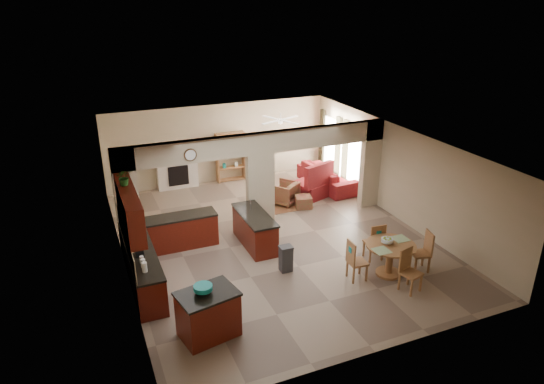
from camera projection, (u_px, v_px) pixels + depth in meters
name	position (u px, v px, depth m)	size (l,w,h in m)	color
floor	(274.00, 239.00, 13.51)	(10.00, 10.00, 0.00)	#836E5B
ceiling	(274.00, 142.00, 12.45)	(10.00, 10.00, 0.00)	white
wall_back	(219.00, 143.00, 17.24)	(8.00, 8.00, 0.00)	tan
wall_front	(382.00, 290.00, 8.71)	(8.00, 8.00, 0.00)	tan
wall_left	(119.00, 217.00, 11.55)	(10.00, 10.00, 0.00)	tan
wall_right	(397.00, 173.00, 14.40)	(10.00, 10.00, 0.00)	tan
partition_left_pier	(127.00, 200.00, 12.51)	(0.60, 0.25, 2.80)	tan
partition_center_pier	(260.00, 190.00, 13.94)	(0.80, 0.25, 2.20)	tan
partition_right_pier	(370.00, 164.00, 15.15)	(0.60, 0.25, 2.80)	tan
partition_header	(260.00, 143.00, 13.41)	(8.00, 0.25, 0.60)	tan
kitchen_counter	(156.00, 250.00, 11.96)	(2.52, 3.29, 1.48)	#3F1207
upper_cabinets	(129.00, 209.00, 10.73)	(0.35, 2.40, 0.90)	#3F1207
peninsula	(255.00, 230.00, 13.02)	(0.70, 1.85, 0.91)	#3F1207
wall_clock	(190.00, 155.00, 12.59)	(0.34, 0.34, 0.03)	#4D3219
rug	(283.00, 204.00, 15.73)	(1.60, 1.30, 0.01)	brown
fireplace	(177.00, 171.00, 16.83)	(1.60, 0.35, 1.20)	beige
shelving_unit	(231.00, 157.00, 17.41)	(1.00, 0.32, 1.80)	brown
window_a	(355.00, 157.00, 16.43)	(0.02, 0.90, 1.90)	white
window_b	(331.00, 144.00, 17.88)	(0.02, 0.90, 1.90)	white
glazed_door	(342.00, 154.00, 17.22)	(0.02, 0.70, 2.10)	white
drape_a_left	(364.00, 162.00, 15.91)	(0.10, 0.28, 2.30)	#391F16
drape_a_right	(345.00, 152.00, 16.93)	(0.10, 0.28, 2.30)	#391F16
drape_b_left	(338.00, 148.00, 17.36)	(0.10, 0.28, 2.30)	#391F16
drape_b_right	(322.00, 140.00, 18.38)	(0.10, 0.28, 2.30)	#391F16
ceiling_fan	(280.00, 120.00, 15.63)	(1.00, 1.00, 0.10)	white
kitchen_island	(208.00, 314.00, 9.53)	(1.28, 1.02, 0.99)	#3F1207
teal_bowl	(203.00, 289.00, 9.31)	(0.37, 0.37, 0.17)	#138583
trash_can	(286.00, 259.00, 11.85)	(0.29, 0.25, 0.62)	#2E2E31
dining_table	(390.00, 255.00, 11.61)	(1.20, 1.20, 0.82)	brown
fruit_bowl	(387.00, 241.00, 11.51)	(0.29, 0.29, 0.15)	#81A623
sofa	(327.00, 176.00, 17.05)	(1.01, 2.59, 0.76)	maroon
chaise	(313.00, 188.00, 16.37)	(1.23, 1.01, 0.49)	maroon
armchair	(284.00, 193.00, 15.68)	(0.77, 0.80, 0.72)	maroon
ottoman	(303.00, 202.00, 15.45)	(0.51, 0.51, 0.37)	maroon
plant	(124.00, 177.00, 10.76)	(0.35, 0.30, 0.38)	#1A4A13
chair_north	(376.00, 241.00, 12.24)	(0.45, 0.45, 1.02)	brown
chair_east	(424.00, 250.00, 11.80)	(0.51, 0.51, 1.02)	brown
chair_south	(408.00, 268.00, 11.01)	(0.52, 0.52, 1.02)	brown
chair_west	(354.00, 259.00, 11.39)	(0.45, 0.45, 1.02)	brown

